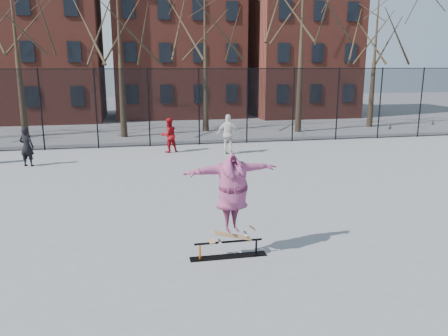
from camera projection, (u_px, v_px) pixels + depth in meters
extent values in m
plane|color=slate|center=(227.00, 240.00, 10.66)|extent=(100.00, 100.00, 0.00)
cube|color=black|center=(228.00, 256.00, 9.72)|extent=(1.73, 0.26, 0.01)
cylinder|color=orange|center=(200.00, 252.00, 9.56)|extent=(0.04, 0.04, 0.36)
cylinder|color=black|center=(256.00, 247.00, 9.80)|extent=(0.04, 0.04, 0.36)
cylinder|color=black|center=(228.00, 242.00, 9.64)|extent=(1.52, 0.05, 0.05)
imported|color=#463A92|center=(233.00, 198.00, 9.42)|extent=(2.22, 0.95, 1.75)
imported|color=black|center=(27.00, 147.00, 18.19)|extent=(0.69, 0.56, 1.65)
imported|color=#A80E15|center=(169.00, 135.00, 21.08)|extent=(0.99, 0.89, 1.67)
imported|color=silver|center=(228.00, 134.00, 20.64)|extent=(1.19, 0.77, 1.89)
cylinder|color=black|center=(41.00, 110.00, 21.32)|extent=(0.07, 0.07, 4.00)
cylinder|color=black|center=(96.00, 109.00, 21.82)|extent=(0.07, 0.07, 4.00)
cylinder|color=black|center=(149.00, 108.00, 22.32)|extent=(0.07, 0.07, 4.00)
cylinder|color=black|center=(199.00, 107.00, 22.82)|extent=(0.07, 0.07, 4.00)
cylinder|color=black|center=(247.00, 106.00, 23.32)|extent=(0.07, 0.07, 4.00)
cylinder|color=black|center=(293.00, 105.00, 23.82)|extent=(0.07, 0.07, 4.00)
cylinder|color=black|center=(338.00, 104.00, 24.32)|extent=(0.07, 0.07, 4.00)
cylinder|color=black|center=(380.00, 103.00, 24.81)|extent=(0.07, 0.07, 4.00)
cylinder|color=black|center=(421.00, 103.00, 25.31)|extent=(0.07, 0.07, 4.00)
cube|color=black|center=(176.00, 107.00, 22.59)|extent=(34.00, 0.01, 4.00)
cylinder|color=black|center=(175.00, 69.00, 22.13)|extent=(34.00, 0.04, 0.04)
cone|color=black|center=(23.00, 97.00, 25.46)|extent=(0.40, 0.40, 4.62)
cone|color=black|center=(119.00, 97.00, 25.28)|extent=(0.40, 0.40, 4.62)
cone|color=black|center=(208.00, 95.00, 27.57)|extent=(0.40, 0.40, 4.62)
cone|color=black|center=(298.00, 95.00, 27.39)|extent=(0.40, 0.40, 4.62)
cone|color=black|center=(368.00, 92.00, 29.69)|extent=(0.40, 0.40, 4.62)
cube|color=maroon|center=(37.00, 39.00, 32.33)|extent=(9.00, 7.00, 12.00)
cube|color=maroon|center=(178.00, 34.00, 34.23)|extent=(10.00, 7.00, 13.00)
cube|color=maroon|center=(299.00, 48.00, 36.38)|extent=(8.00, 7.00, 11.00)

